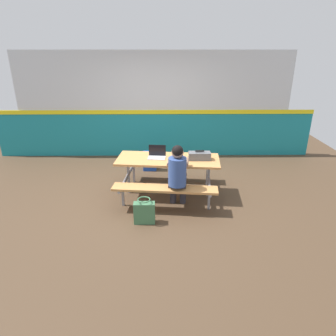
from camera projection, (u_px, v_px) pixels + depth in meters
name	position (u px, v px, depth m)	size (l,w,h in m)	color
ground_plane	(151.00, 195.00, 5.81)	(10.00, 10.00, 0.02)	#4C3826
accent_backdrop	(154.00, 108.00, 7.46)	(8.00, 0.14, 2.60)	teal
picnic_table_main	(168.00, 167.00, 5.59)	(1.95, 1.72, 0.74)	tan
student_nearer	(178.00, 172.00, 5.01)	(0.39, 0.54, 1.21)	#2D2D38
laptop_silver	(157.00, 155.00, 5.56)	(0.34, 0.25, 0.22)	silver
toolbox_grey	(200.00, 156.00, 5.46)	(0.40, 0.18, 0.18)	#595B60
backpack_dark	(150.00, 161.00, 6.88)	(0.30, 0.22, 0.44)	#1E47B2
tote_bag_bright	(144.00, 212.00, 4.80)	(0.34, 0.21, 0.43)	#3F724C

